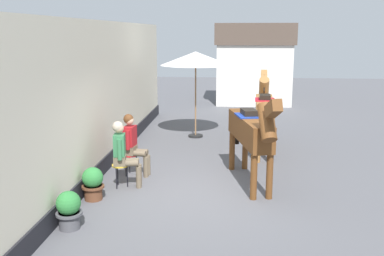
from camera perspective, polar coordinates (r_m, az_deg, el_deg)
The scene contains 10 objects.
ground_plane at distance 11.96m, azimuth 2.69°, elevation -3.14°, with size 40.00×40.00×0.00m, color #56565B.
pub_facade_wall at distance 10.60m, azimuth -11.51°, elevation 3.14°, with size 0.34×14.00×3.40m.
distant_cottage at distance 20.29m, azimuth 7.83°, elevation 8.23°, with size 3.40×2.60×3.50m.
seated_visitor_near at distance 9.26m, azimuth -8.79°, elevation -2.87°, with size 0.61×0.49×1.39m.
seated_visitor_far at distance 10.00m, azimuth -7.55°, elevation -1.71°, with size 0.61×0.49×1.39m.
saddled_horse_near at distance 9.30m, azimuth 7.56°, elevation -0.35°, with size 0.93×2.96×2.06m.
saddled_horse_far at distance 12.01m, azimuth 9.18°, elevation 2.43°, with size 0.54×3.00×2.06m.
flower_planter_near at distance 7.66m, azimuth -15.40°, elevation -9.94°, with size 0.43×0.43×0.64m.
flower_planter_middle at distance 8.81m, azimuth -12.50°, elevation -6.83°, with size 0.43×0.43×0.64m.
cafe_parasol at distance 13.38m, azimuth 0.47°, elevation 8.77°, with size 2.10×2.10×2.58m.
Camera 1 is at (0.48, -8.53, 3.16)m, focal length 41.94 mm.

